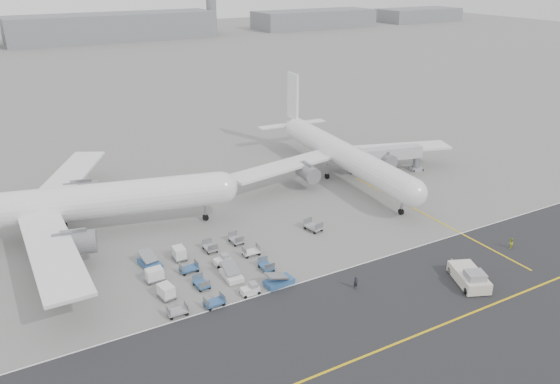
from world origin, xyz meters
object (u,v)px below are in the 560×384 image
airliner_a (59,205)px  jet_bridge (389,155)px  pushback_tug (470,277)px  ground_crew_a (356,283)px  airliner_b (341,153)px  control_tower (211,5)px  ground_crew_b (511,243)px

airliner_a → jet_bridge: 61.40m
airliner_a → pushback_tug: size_ratio=6.15×
airliner_a → ground_crew_a: size_ratio=31.51×
airliner_b → jet_bridge: size_ratio=3.31×
airliner_b → control_tower: bearing=76.8°
airliner_a → jet_bridge: bearing=-78.8°
airliner_b → ground_crew_a: size_ratio=28.64×
ground_crew_a → ground_crew_b: 26.49m
ground_crew_a → ground_crew_b: size_ratio=1.05×
jet_bridge → ground_crew_b: size_ratio=9.11×
jet_bridge → ground_crew_b: (-4.63, -33.36, -3.02)m
pushback_tug → jet_bridge: bearing=87.2°
control_tower → jet_bridge: 249.11m
airliner_b → pushback_tug: size_ratio=5.59×
airliner_a → airliner_b: airliner_a is taller
jet_bridge → ground_crew_a: bearing=-121.7°
control_tower → airliner_a: 268.89m
pushback_tug → jet_bridge: 41.33m
jet_bridge → airliner_b: bearing=176.5°
ground_crew_b → pushback_tug: bearing=-4.7°
airliner_a → airliner_b: 51.70m
airliner_b → ground_crew_a: (-21.37, -33.93, -4.00)m
ground_crew_b → jet_bridge: bearing=-120.1°
control_tower → ground_crew_a: control_tower is taller
pushback_tug → ground_crew_a: pushback_tug is taller
airliner_b → pushback_tug: bearing=-97.2°
control_tower → ground_crew_b: control_tower is taller
ground_crew_b → ground_crew_a: bearing=-27.2°
control_tower → airliner_a: bearing=-117.5°
jet_bridge → ground_crew_a: 43.96m
control_tower → ground_crew_b: (-67.28, -274.14, -15.45)m
airliner_a → control_tower: bearing=-14.0°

